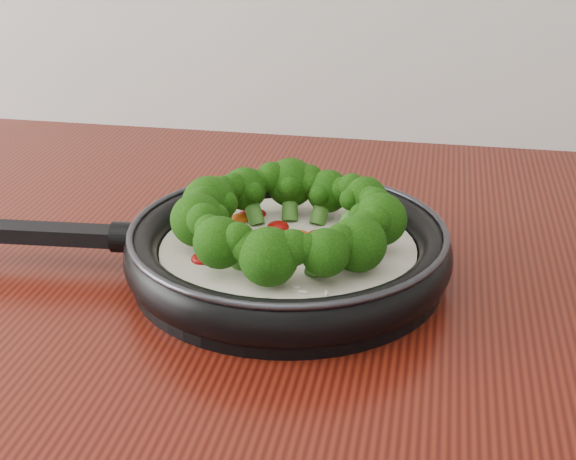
# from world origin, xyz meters

# --- Properties ---
(skillet) EXTENTS (0.50, 0.34, 0.09)m
(skillet) POSITION_xyz_m (0.08, 1.04, 0.94)
(skillet) COLOR black
(skillet) RESTS_ON counter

